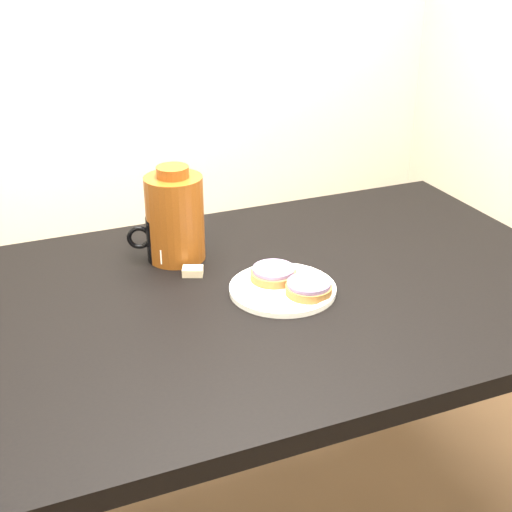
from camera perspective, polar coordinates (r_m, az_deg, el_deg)
name	(u,v)px	position (r m, az deg, el deg)	size (l,w,h in m)	color
table	(270,322)	(1.56, 1.10, -5.32)	(1.40, 0.90, 0.75)	black
plate	(283,288)	(1.51, 2.14, -2.59)	(0.23, 0.23, 0.02)	white
bagel_back	(273,274)	(1.53, 1.41, -1.41)	(0.10, 0.10, 0.03)	brown
bagel_front	(309,288)	(1.47, 4.24, -2.55)	(0.14, 0.14, 0.03)	brown
mug	(166,238)	(1.64, -7.23, 1.43)	(0.15, 0.12, 0.10)	black
teabag_pouch	(193,271)	(1.58, -5.08, -1.22)	(0.04, 0.03, 0.02)	#C6B793
bagel_package	(175,217)	(1.62, -6.50, 3.14)	(0.15, 0.15, 0.22)	#56260B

